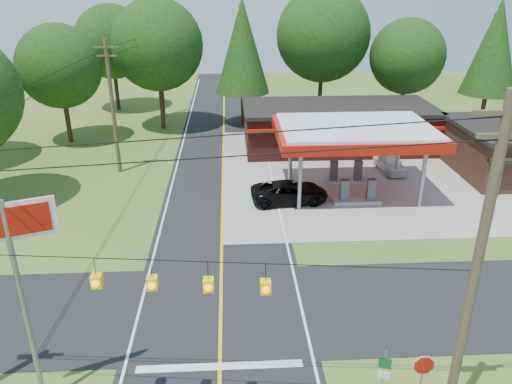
{
  "coord_description": "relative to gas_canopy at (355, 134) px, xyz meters",
  "views": [
    {
      "loc": [
        0.58,
        -18.76,
        14.01
      ],
      "look_at": [
        2.0,
        7.0,
        2.8
      ],
      "focal_mm": 35.0,
      "sensor_mm": 36.0,
      "label": 1
    }
  ],
  "objects": [
    {
      "name": "ground",
      "position": [
        -9.0,
        -13.0,
        -4.27
      ],
      "size": [
        120.0,
        120.0,
        0.0
      ],
      "primitive_type": "plane",
      "color": "#3C5A20",
      "rests_on": "ground"
    },
    {
      "name": "main_highway",
      "position": [
        -9.0,
        -13.0,
        -4.26
      ],
      "size": [
        8.0,
        120.0,
        0.02
      ],
      "primitive_type": "cube",
      "color": "black",
      "rests_on": "ground"
    },
    {
      "name": "cross_road",
      "position": [
        -9.0,
        -13.0,
        -4.25
      ],
      "size": [
        70.0,
        7.0,
        0.02
      ],
      "primitive_type": "cube",
      "color": "black",
      "rests_on": "ground"
    },
    {
      "name": "lane_center_yellow",
      "position": [
        -9.0,
        -13.0,
        -4.24
      ],
      "size": [
        0.15,
        110.0,
        0.0
      ],
      "primitive_type": "cube",
      "color": "yellow",
      "rests_on": "main_highway"
    },
    {
      "name": "gas_canopy",
      "position": [
        0.0,
        0.0,
        0.0
      ],
      "size": [
        10.6,
        7.4,
        4.88
      ],
      "color": "gray",
      "rests_on": "ground"
    },
    {
      "name": "convenience_store",
      "position": [
        1.0,
        9.98,
        -2.35
      ],
      "size": [
        16.4,
        7.55,
        3.8
      ],
      "color": "#531E17",
      "rests_on": "ground"
    },
    {
      "name": "utility_pole_near_right",
      "position": [
        -1.5,
        -20.0,
        1.69
      ],
      "size": [
        1.8,
        0.3,
        11.5
      ],
      "color": "#473828",
      "rests_on": "ground"
    },
    {
      "name": "utility_pole_far_left",
      "position": [
        -17.0,
        5.0,
        0.93
      ],
      "size": [
        1.8,
        0.3,
        10.0
      ],
      "color": "#473828",
      "rests_on": "ground"
    },
    {
      "name": "utility_pole_north",
      "position": [
        -15.5,
        22.0,
        0.48
      ],
      "size": [
        0.3,
        0.3,
        9.5
      ],
      "color": "#473828",
      "rests_on": "ground"
    },
    {
      "name": "overhead_beacons",
      "position": [
        -10.0,
        -19.0,
        1.95
      ],
      "size": [
        17.04,
        2.04,
        1.03
      ],
      "color": "black",
      "rests_on": "ground"
    },
    {
      "name": "treeline_backdrop",
      "position": [
        -8.18,
        11.01,
        3.22
      ],
      "size": [
        70.27,
        51.59,
        13.3
      ],
      "color": "#332316",
      "rests_on": "ground"
    },
    {
      "name": "suv_car",
      "position": [
        -4.5,
        -1.37,
        -3.55
      ],
      "size": [
        5.59,
        5.59,
        1.43
      ],
      "primitive_type": "imported",
      "rotation": [
        0.0,
        0.0,
        1.66
      ],
      "color": "black",
      "rests_on": "ground"
    },
    {
      "name": "sedan_car",
      "position": [
        3.99,
        4.0,
        -3.61
      ],
      "size": [
        4.31,
        4.31,
        1.32
      ],
      "primitive_type": "imported",
      "rotation": [
        0.0,
        0.0,
        0.12
      ],
      "color": "white",
      "rests_on": "ground"
    },
    {
      "name": "big_stop_sign",
      "position": [
        -15.22,
        -18.01,
        1.75
      ],
      "size": [
        2.79,
        1.1,
        7.94
      ],
      "color": "gray",
      "rests_on": "ground"
    },
    {
      "name": "octagonal_stop_sign",
      "position": [
        -2.0,
        -18.93,
        -2.58
      ],
      "size": [
        0.8,
        0.09,
        2.27
      ],
      "color": "gray",
      "rests_on": "ground"
    },
    {
      "name": "route_sign_post",
      "position": [
        -3.2,
        -18.53,
        -2.97
      ],
      "size": [
        0.43,
        0.19,
        2.17
      ],
      "color": "gray",
      "rests_on": "ground"
    }
  ]
}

